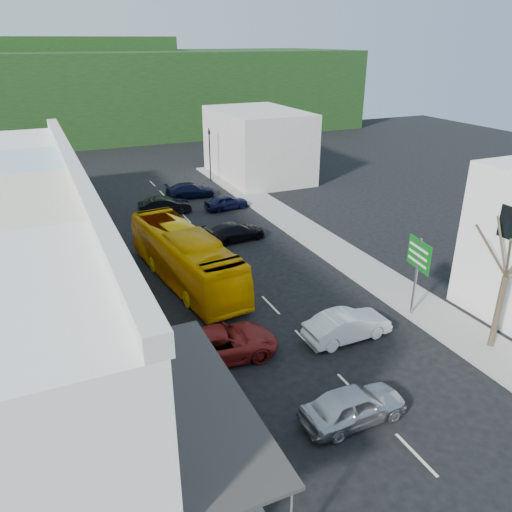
{
  "coord_description": "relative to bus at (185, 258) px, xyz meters",
  "views": [
    {
      "loc": [
        -10.78,
        -17.98,
        13.67
      ],
      "look_at": [
        0.0,
        6.0,
        2.2
      ],
      "focal_mm": 35.0,
      "sensor_mm": 36.0,
      "label": 1
    }
  ],
  "objects": [
    {
      "name": "ground",
      "position": [
        3.41,
        -8.86,
        -1.55
      ],
      "size": [
        120.0,
        120.0,
        0.0
      ],
      "primitive_type": "plane",
      "color": "black",
      "rests_on": "ground"
    },
    {
      "name": "sidewalk_left",
      "position": [
        -4.09,
        1.14,
        -1.48
      ],
      "size": [
        3.0,
        52.0,
        0.15
      ],
      "primitive_type": "cube",
      "color": "gray",
      "rests_on": "ground"
    },
    {
      "name": "sidewalk_right",
      "position": [
        10.91,
        1.14,
        -1.48
      ],
      "size": [
        3.0,
        52.0,
        0.15
      ],
      "primitive_type": "cube",
      "color": "gray",
      "rests_on": "ground"
    },
    {
      "name": "shopfront_row",
      "position": [
        -9.08,
        -3.86,
        2.45
      ],
      "size": [
        8.25,
        30.0,
        8.0
      ],
      "color": "silver",
      "rests_on": "ground"
    },
    {
      "name": "distant_block_left",
      "position": [
        -8.59,
        18.14,
        1.45
      ],
      "size": [
        8.0,
        10.0,
        6.0
      ],
      "primitive_type": "cube",
      "color": "#B7B2A8",
      "rests_on": "ground"
    },
    {
      "name": "distant_block_right",
      "position": [
        14.41,
        21.14,
        1.95
      ],
      "size": [
        8.0,
        12.0,
        7.0
      ],
      "primitive_type": "cube",
      "color": "#B7B2A8",
      "rests_on": "ground"
    },
    {
      "name": "hillside",
      "position": [
        1.95,
        56.23,
        5.18
      ],
      "size": [
        80.0,
        26.0,
        14.0
      ],
      "color": "black",
      "rests_on": "ground"
    },
    {
      "name": "bus",
      "position": [
        0.0,
        0.0,
        0.0
      ],
      "size": [
        3.85,
        11.81,
        3.1
      ],
      "primitive_type": "imported",
      "rotation": [
        0.0,
        0.0,
        0.12
      ],
      "color": "#FFB000",
      "rests_on": "ground"
    },
    {
      "name": "car_silver",
      "position": [
        2.32,
        -14.45,
        -0.85
      ],
      "size": [
        4.43,
        1.88,
        1.4
      ],
      "primitive_type": "imported",
      "rotation": [
        0.0,
        0.0,
        1.59
      ],
      "color": "#B6B6BB",
      "rests_on": "ground"
    },
    {
      "name": "car_white",
      "position": [
        5.39,
        -9.43,
        -0.85
      ],
      "size": [
        4.45,
        1.92,
        1.4
      ],
      "primitive_type": "imported",
      "rotation": [
        0.0,
        0.0,
        1.6
      ],
      "color": "white",
      "rests_on": "ground"
    },
    {
      "name": "car_red",
      "position": [
        -0.86,
        -8.4,
        -0.85
      ],
      "size": [
        4.74,
        2.27,
        1.4
      ],
      "primitive_type": "imported",
      "rotation": [
        0.0,
        0.0,
        1.49
      ],
      "color": "maroon",
      "rests_on": "ground"
    },
    {
      "name": "car_black_near",
      "position": [
        5.27,
        5.04,
        -0.85
      ],
      "size": [
        4.68,
        2.34,
        1.4
      ],
      "primitive_type": "imported",
      "rotation": [
        0.0,
        0.0,
        1.69
      ],
      "color": "black",
      "rests_on": "ground"
    },
    {
      "name": "car_navy_mid",
      "position": [
        7.31,
        12.12,
        -0.85
      ],
      "size": [
        4.53,
        2.14,
        1.4
      ],
      "primitive_type": "imported",
      "rotation": [
        0.0,
        0.0,
        1.65
      ],
      "color": "black",
      "rests_on": "ground"
    },
    {
      "name": "car_black_far",
      "position": [
        2.1,
        13.11,
        -0.85
      ],
      "size": [
        4.56,
        2.25,
        1.4
      ],
      "primitive_type": "imported",
      "rotation": [
        0.0,
        0.0,
        1.47
      ],
      "color": "black",
      "rests_on": "ground"
    },
    {
      "name": "car_navy_far",
      "position": [
        5.56,
        16.87,
        -0.85
      ],
      "size": [
        4.61,
        2.14,
        1.4
      ],
      "primitive_type": "imported",
      "rotation": [
        0.0,
        0.0,
        1.5
      ],
      "color": "black",
      "rests_on": "ground"
    },
    {
      "name": "pedestrian_left",
      "position": [
        -5.09,
        -5.0,
        -0.55
      ],
      "size": [
        0.58,
        0.7,
        1.7
      ],
      "primitive_type": "imported",
      "rotation": [
        0.0,
        0.0,
        1.92
      ],
      "color": "black",
      "rests_on": "sidewalk_left"
    },
    {
      "name": "direction_sign",
      "position": [
        9.81,
        -8.96,
        0.67
      ],
      "size": [
        0.86,
        2.07,
        4.44
      ],
      "primitive_type": null,
      "rotation": [
        0.0,
        0.0,
        -0.16
      ],
      "color": "#0A5C15",
      "rests_on": "ground"
    },
    {
      "name": "street_tree",
      "position": [
        11.25,
        -12.99,
        2.27
      ],
      "size": [
        3.82,
        3.82,
        7.65
      ],
      "primitive_type": null,
      "rotation": [
        0.0,
        0.0,
        -0.31
      ],
      "color": "#3B2E20",
      "rests_on": "ground"
    },
    {
      "name": "traffic_signal",
      "position": [
        9.21,
        21.59,
        1.17
      ],
      "size": [
        0.78,
        1.2,
        5.43
      ],
      "primitive_type": null,
      "rotation": [
        0.0,
        0.0,
        3.25
      ],
      "color": "black",
      "rests_on": "ground"
    }
  ]
}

